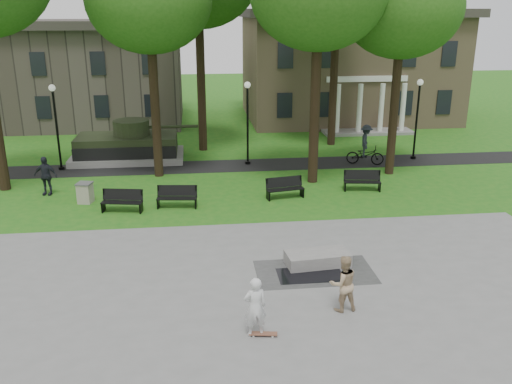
% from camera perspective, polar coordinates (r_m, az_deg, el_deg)
% --- Properties ---
extents(ground, '(120.00, 120.00, 0.00)m').
position_cam_1_polar(ground, '(19.98, 1.28, -6.52)').
color(ground, '#1C6016').
rests_on(ground, ground).
extents(plaza, '(22.00, 16.00, 0.02)m').
position_cam_1_polar(plaza, '(15.65, 3.85, -14.20)').
color(plaza, gray).
rests_on(plaza, ground).
extents(footpath, '(44.00, 2.60, 0.01)m').
position_cam_1_polar(footpath, '(31.20, -1.73, 2.81)').
color(footpath, black).
rests_on(footpath, ground).
extents(building_right, '(17.00, 12.00, 8.60)m').
position_cam_1_polar(building_right, '(45.86, 9.52, 13.15)').
color(building_right, '#9E8460').
rests_on(building_right, ground).
extents(building_left, '(15.00, 10.00, 7.20)m').
position_cam_1_polar(building_left, '(45.49, -17.68, 11.56)').
color(building_left, '#4C443D').
rests_on(building_left, ground).
extents(tree_1, '(6.20, 6.20, 11.63)m').
position_cam_1_polar(tree_1, '(28.50, -11.22, 19.21)').
color(tree_1, black).
rests_on(tree_1, ground).
extents(tree_3, '(6.00, 6.00, 11.19)m').
position_cam_1_polar(tree_3, '(29.37, 15.16, 18.21)').
color(tree_3, black).
rests_on(tree_3, ground).
extents(lamp_left, '(0.36, 0.36, 4.73)m').
position_cam_1_polar(lamp_left, '(31.65, -20.32, 7.08)').
color(lamp_left, black).
rests_on(lamp_left, ground).
extents(lamp_mid, '(0.36, 0.36, 4.73)m').
position_cam_1_polar(lamp_mid, '(30.90, -0.89, 7.97)').
color(lamp_mid, black).
rests_on(lamp_mid, ground).
extents(lamp_right, '(0.36, 0.36, 4.73)m').
position_cam_1_polar(lamp_right, '(33.40, 16.62, 8.01)').
color(lamp_right, black).
rests_on(lamp_right, ground).
extents(tank_monument, '(7.45, 3.40, 2.40)m').
position_cam_1_polar(tank_monument, '(33.05, -13.31, 4.74)').
color(tank_monument, gray).
rests_on(tank_monument, ground).
extents(puddle, '(2.20, 1.20, 0.00)m').
position_cam_1_polar(puddle, '(18.52, 5.73, -8.68)').
color(puddle, black).
rests_on(puddle, plaza).
extents(concrete_block, '(2.28, 1.20, 0.45)m').
position_cam_1_polar(concrete_block, '(19.17, 6.49, -6.96)').
color(concrete_block, gray).
rests_on(concrete_block, plaza).
extents(skateboard, '(0.80, 0.32, 0.07)m').
position_cam_1_polar(skateboard, '(15.31, 0.75, -14.77)').
color(skateboard, brown).
rests_on(skateboard, plaza).
extents(skateboarder, '(0.68, 0.49, 1.74)m').
position_cam_1_polar(skateboarder, '(14.90, -0.10, -12.00)').
color(skateboarder, silver).
rests_on(skateboarder, plaza).
extents(friend_watching, '(0.92, 0.76, 1.74)m').
position_cam_1_polar(friend_watching, '(16.25, 9.17, -9.48)').
color(friend_watching, tan).
rests_on(friend_watching, plaza).
extents(pedestrian_walker, '(1.18, 0.67, 1.90)m').
position_cam_1_polar(pedestrian_walker, '(27.85, -21.28, 1.61)').
color(pedestrian_walker, '#1F2129').
rests_on(pedestrian_walker, ground).
extents(cyclist, '(2.26, 1.38, 2.32)m').
position_cam_1_polar(cyclist, '(31.84, 11.45, 4.51)').
color(cyclist, black).
rests_on(cyclist, ground).
extents(park_bench_0, '(1.85, 0.83, 1.00)m').
position_cam_1_polar(park_bench_0, '(24.61, -13.93, -0.84)').
color(park_bench_0, black).
rests_on(park_bench_0, ground).
extents(park_bench_1, '(1.84, 0.73, 1.00)m').
position_cam_1_polar(park_bench_1, '(24.67, -8.33, -0.43)').
color(park_bench_1, black).
rests_on(park_bench_1, ground).
extents(park_bench_2, '(1.85, 0.84, 1.00)m').
position_cam_1_polar(park_bench_2, '(25.67, 3.07, 0.50)').
color(park_bench_2, black).
rests_on(park_bench_2, ground).
extents(park_bench_3, '(1.85, 0.79, 1.00)m').
position_cam_1_polar(park_bench_3, '(27.24, 11.08, 1.25)').
color(park_bench_3, black).
rests_on(park_bench_3, ground).
extents(trash_bin, '(0.79, 0.79, 0.96)m').
position_cam_1_polar(trash_bin, '(26.22, -17.54, -0.06)').
color(trash_bin, '#9F9A83').
rests_on(trash_bin, ground).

